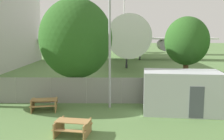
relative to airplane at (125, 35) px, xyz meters
name	(u,v)px	position (x,y,z in m)	size (l,w,h in m)	color
perimeter_fence	(86,90)	(-3.88, -29.58, -3.68)	(56.07, 0.07, 1.88)	gray
airplane	(125,35)	(0.00, 0.00, 0.00)	(33.54, 42.15, 14.05)	white
portable_cabin	(181,92)	(2.40, -31.64, -3.29)	(4.96, 2.97, 2.66)	silver
picnic_bench_near_cabin	(44,103)	(-6.43, -31.37, -4.15)	(1.88, 1.64, 0.76)	#A37A47
picnic_bench_open_grass	(73,126)	(-3.89, -35.51, -4.15)	(1.89, 1.67, 0.76)	#A37A47
tree_left_of_cabin	(76,39)	(-4.75, -28.19, -0.02)	(5.47, 5.47, 7.63)	brown
tree_behind_benches	(187,41)	(3.70, -27.63, -0.23)	(3.39, 3.39, 6.29)	brown
light_mast	(110,31)	(-2.17, -30.60, 0.52)	(0.44, 0.44, 8.50)	#99999E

